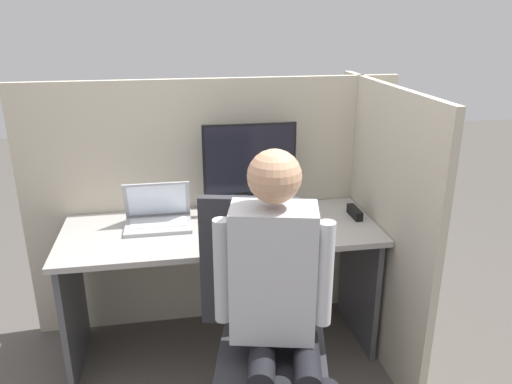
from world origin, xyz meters
TOP-DOWN VIEW (x-y plane):
  - ground_plane at (0.00, 0.00)m, footprint 12.00×12.00m
  - cubicle_panel_back at (0.00, 0.67)m, footprint 2.17×0.05m
  - cubicle_panel_right at (0.86, 0.26)m, footprint 0.04×1.27m
  - desk at (0.00, 0.32)m, footprint 1.67×0.64m
  - paper_box at (0.19, 0.50)m, footprint 0.32×0.22m
  - monitor at (0.19, 0.51)m, footprint 0.52×0.21m
  - laptop at (-0.33, 0.41)m, footprint 0.35×0.25m
  - mouse at (-0.04, 0.29)m, footprint 0.07×0.04m
  - stapler at (0.76, 0.35)m, footprint 0.04×0.16m
  - carrot_toy at (0.32, 0.09)m, footprint 0.04×0.16m
  - office_chair at (0.11, -0.27)m, footprint 0.55×0.61m
  - person at (0.15, -0.43)m, footprint 0.47×0.47m

SIDE VIEW (x-z plane):
  - ground_plane at x=0.00m, z-range 0.00..0.00m
  - office_chair at x=0.11m, z-range 0.00..1.09m
  - desk at x=0.00m, z-range 0.20..0.96m
  - cubicle_panel_right at x=0.86m, z-range 0.00..1.50m
  - cubicle_panel_back at x=0.00m, z-range 0.00..1.50m
  - mouse at x=-0.04m, z-range 0.75..0.79m
  - carrot_toy at x=0.32m, z-range 0.75..0.80m
  - stapler at x=0.76m, z-range 0.75..0.80m
  - person at x=0.15m, z-range 0.11..1.47m
  - paper_box at x=0.19m, z-range 0.75..0.83m
  - laptop at x=-0.33m, z-range 0.68..0.92m
  - monitor at x=0.19m, z-range 0.83..1.27m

